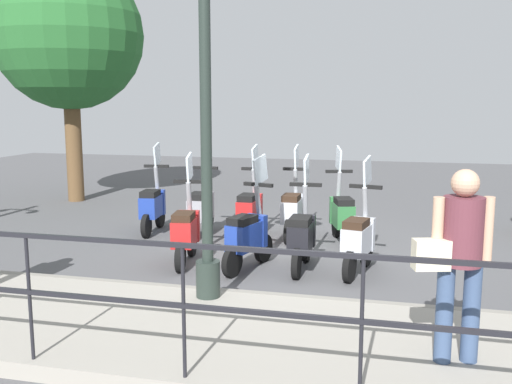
{
  "coord_description": "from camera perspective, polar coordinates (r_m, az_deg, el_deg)",
  "views": [
    {
      "loc": [
        -8.08,
        -1.51,
        2.26
      ],
      "look_at": [
        0.2,
        0.5,
        0.9
      ],
      "focal_mm": 40.0,
      "sensor_mm": 36.0,
      "label": 1
    }
  ],
  "objects": [
    {
      "name": "scooter_near_0",
      "position": [
        7.62,
        10.24,
        -4.57
      ],
      "size": [
        1.22,
        0.49,
        1.54
      ],
      "rotation": [
        0.0,
        0.0,
        -0.21
      ],
      "color": "black",
      "rests_on": "ground_plane"
    },
    {
      "name": "lamp_post_near",
      "position": [
        6.01,
        -5.02,
        6.43
      ],
      "size": [
        0.26,
        0.9,
        4.16
      ],
      "color": "#232D28",
      "rests_on": "promenade_walkway"
    },
    {
      "name": "pedestrian_with_bag",
      "position": [
        4.84,
        19.63,
        -5.64
      ],
      "size": [
        0.42,
        0.63,
        1.59
      ],
      "rotation": [
        0.0,
        0.0,
        0.27
      ],
      "color": "#384C70",
      "rests_on": "promenade_walkway"
    },
    {
      "name": "scooter_far_3",
      "position": [
        9.65,
        -5.51,
        -1.59
      ],
      "size": [
        1.23,
        0.44,
        1.54
      ],
      "rotation": [
        0.0,
        0.0,
        0.03
      ],
      "color": "black",
      "rests_on": "ground_plane"
    },
    {
      "name": "scooter_far_2",
      "position": [
        9.45,
        -0.6,
        -1.77
      ],
      "size": [
        1.23,
        0.44,
        1.54
      ],
      "rotation": [
        0.0,
        0.0,
        -0.02
      ],
      "color": "black",
      "rests_on": "ground_plane"
    },
    {
      "name": "fence_railing",
      "position": [
        4.39,
        -7.3,
        -9.13
      ],
      "size": [
        0.04,
        16.03,
        1.07
      ],
      "color": "black",
      "rests_on": "promenade_walkway"
    },
    {
      "name": "scooter_far_0",
      "position": [
        9.22,
        8.56,
        -2.15
      ],
      "size": [
        1.2,
        0.54,
        1.54
      ],
      "rotation": [
        0.0,
        0.0,
        0.3
      ],
      "color": "black",
      "rests_on": "ground_plane"
    },
    {
      "name": "ground_plane",
      "position": [
        8.53,
        2.97,
        -6.31
      ],
      "size": [
        28.0,
        28.0,
        0.0
      ],
      "primitive_type": "plane",
      "color": "#4C4C4F"
    },
    {
      "name": "promenade_walkway",
      "position": [
        5.6,
        -3.2,
        -13.92
      ],
      "size": [
        2.2,
        20.0,
        0.15
      ],
      "color": "gray",
      "rests_on": "ground_plane"
    },
    {
      "name": "scooter_far_1",
      "position": [
        9.46,
        3.68,
        -1.78
      ],
      "size": [
        1.23,
        0.44,
        1.54
      ],
      "rotation": [
        0.0,
        0.0,
        0.0
      ],
      "color": "black",
      "rests_on": "ground_plane"
    },
    {
      "name": "scooter_far_4",
      "position": [
        10.02,
        -10.27,
        -1.3
      ],
      "size": [
        1.23,
        0.44,
        1.54
      ],
      "rotation": [
        0.0,
        0.0,
        0.12
      ],
      "color": "black",
      "rests_on": "ground_plane"
    },
    {
      "name": "scooter_near_2",
      "position": [
        7.7,
        -0.8,
        -4.29
      ],
      "size": [
        1.2,
        0.54,
        1.54
      ],
      "rotation": [
        0.0,
        0.0,
        -0.29
      ],
      "color": "black",
      "rests_on": "ground_plane"
    },
    {
      "name": "scooter_near_1",
      "position": [
        7.69,
        4.6,
        -4.33
      ],
      "size": [
        1.23,
        0.44,
        1.54
      ],
      "rotation": [
        0.0,
        0.0,
        -0.0
      ],
      "color": "black",
      "rests_on": "ground_plane"
    },
    {
      "name": "scooter_near_3",
      "position": [
        8.01,
        -7.02,
        -3.82
      ],
      "size": [
        1.23,
        0.46,
        1.54
      ],
      "rotation": [
        0.0,
        0.0,
        0.16
      ],
      "color": "black",
      "rests_on": "ground_plane"
    },
    {
      "name": "tree_large",
      "position": [
        13.62,
        -18.26,
        14.64
      ],
      "size": [
        3.29,
        3.29,
        5.35
      ],
      "color": "brown",
      "rests_on": "ground_plane"
    }
  ]
}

